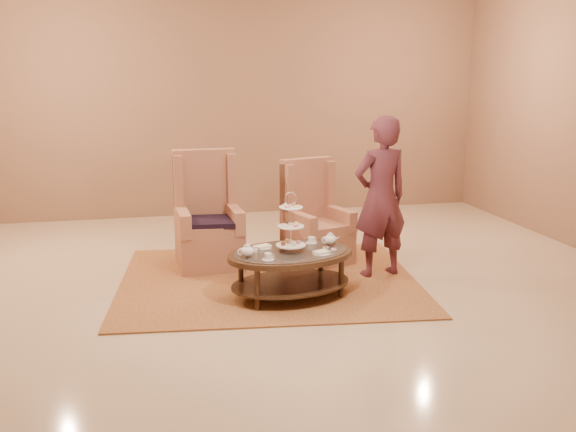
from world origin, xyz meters
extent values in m
plane|color=beige|center=(0.00, 0.00, 0.00)|extent=(8.00, 8.00, 0.00)
cube|color=beige|center=(0.00, 0.00, 0.00)|extent=(8.00, 8.00, 0.02)
cube|color=#8C654C|center=(0.00, 4.00, 1.75)|extent=(8.00, 0.04, 3.50)
cube|color=#B07A3E|center=(-0.10, 0.53, 0.01)|extent=(3.43, 2.96, 0.02)
cylinder|color=black|center=(-0.37, -0.35, 0.21)|extent=(0.06, 0.06, 0.42)
cylinder|color=black|center=(0.51, -0.18, 0.21)|extent=(0.06, 0.06, 0.42)
cylinder|color=black|center=(-0.46, 0.11, 0.21)|extent=(0.06, 0.06, 0.42)
cylinder|color=black|center=(0.42, 0.28, 0.21)|extent=(0.06, 0.06, 0.42)
cylinder|color=silver|center=(0.02, -0.04, 0.75)|extent=(0.01, 0.01, 0.53)
torus|color=silver|center=(0.02, -0.04, 1.01)|extent=(0.13, 0.03, 0.14)
cylinder|color=white|center=(0.02, -0.04, 0.55)|extent=(0.35, 0.35, 0.01)
cylinder|color=white|center=(0.02, -0.04, 0.74)|extent=(0.31, 0.31, 0.01)
cylinder|color=white|center=(0.02, -0.04, 0.93)|extent=(0.27, 0.27, 0.01)
cylinder|color=#C66678|center=(0.10, -0.02, 0.57)|extent=(0.05, 0.05, 0.03)
cylinder|color=tan|center=(0.01, 0.05, 0.57)|extent=(0.05, 0.05, 0.03)
cylinder|color=brown|center=(-0.06, -0.05, 0.57)|extent=(0.05, 0.05, 0.03)
cylinder|color=beige|center=(0.04, -0.12, 0.57)|extent=(0.05, 0.05, 0.03)
ellipsoid|color=tan|center=(0.09, 0.00, 0.76)|extent=(0.05, 0.05, 0.03)
ellipsoid|color=brown|center=(-0.01, 0.03, 0.76)|extent=(0.05, 0.05, 0.03)
ellipsoid|color=beige|center=(-0.04, -0.07, 0.76)|extent=(0.05, 0.05, 0.03)
ellipsoid|color=#C66678|center=(0.06, -0.10, 0.76)|extent=(0.05, 0.05, 0.03)
cube|color=brown|center=(0.07, 0.01, 0.94)|extent=(0.05, 0.04, 0.02)
cube|color=beige|center=(-0.02, 0.01, 0.94)|extent=(0.05, 0.04, 0.02)
cube|color=#C66678|center=(-0.02, -0.08, 0.94)|extent=(0.05, 0.04, 0.02)
cube|color=tan|center=(0.07, -0.08, 0.94)|extent=(0.05, 0.04, 0.02)
ellipsoid|color=white|center=(-0.43, -0.14, 0.54)|extent=(0.15, 0.15, 0.10)
cylinder|color=white|center=(-0.43, -0.14, 0.59)|extent=(0.07, 0.07, 0.01)
sphere|color=white|center=(-0.43, -0.14, 0.61)|extent=(0.02, 0.02, 0.02)
cone|color=white|center=(-0.35, -0.13, 0.55)|extent=(0.08, 0.04, 0.05)
torus|color=white|center=(-0.49, -0.16, 0.54)|extent=(0.07, 0.03, 0.07)
ellipsoid|color=white|center=(0.47, 0.11, 0.54)|extent=(0.15, 0.15, 0.10)
cylinder|color=white|center=(0.47, 0.11, 0.59)|extent=(0.07, 0.07, 0.01)
sphere|color=white|center=(0.47, 0.11, 0.61)|extent=(0.02, 0.02, 0.02)
cone|color=white|center=(0.55, 0.12, 0.55)|extent=(0.08, 0.04, 0.05)
torus|color=white|center=(0.41, 0.09, 0.54)|extent=(0.07, 0.03, 0.07)
cylinder|color=white|center=(-0.25, -0.28, 0.49)|extent=(0.14, 0.14, 0.01)
cylinder|color=white|center=(-0.25, -0.28, 0.52)|extent=(0.08, 0.08, 0.06)
torus|color=white|center=(-0.21, -0.28, 0.52)|extent=(0.04, 0.02, 0.04)
cylinder|color=white|center=(0.30, 0.21, 0.49)|extent=(0.14, 0.14, 0.01)
cylinder|color=white|center=(0.30, 0.21, 0.52)|extent=(0.08, 0.08, 0.06)
torus|color=white|center=(0.34, 0.22, 0.52)|extent=(0.04, 0.02, 0.04)
cylinder|color=white|center=(-0.22, 0.13, 0.49)|extent=(0.20, 0.20, 0.01)
cube|color=beige|center=(-0.22, 0.13, 0.50)|extent=(0.18, 0.16, 0.02)
cylinder|color=white|center=(0.29, -0.20, 0.49)|extent=(0.20, 0.20, 0.01)
cube|color=beige|center=(0.29, -0.20, 0.50)|extent=(0.18, 0.16, 0.02)
cylinder|color=white|center=(-0.33, 0.00, 0.52)|extent=(0.05, 0.05, 0.06)
cylinder|color=white|center=(0.45, -0.10, 0.49)|extent=(0.07, 0.07, 0.01)
cylinder|color=#C66678|center=(0.45, -0.10, 0.50)|extent=(0.05, 0.05, 0.01)
cylinder|color=white|center=(0.39, -0.02, 0.49)|extent=(0.07, 0.07, 0.01)
cylinder|color=brown|center=(0.39, -0.02, 0.50)|extent=(0.05, 0.05, 0.01)
cylinder|color=white|center=(-0.41, 0.08, 0.49)|extent=(0.07, 0.07, 0.01)
cylinder|color=beige|center=(-0.41, 0.08, 0.50)|extent=(0.05, 0.05, 0.01)
cube|color=#AE6F52|center=(-0.67, 1.18, 0.22)|extent=(0.75, 0.75, 0.43)
cube|color=#AE6F52|center=(-0.66, 1.13, 0.48)|extent=(0.64, 0.64, 0.10)
cube|color=#AE6F52|center=(-0.68, 1.48, 0.67)|extent=(0.73, 0.18, 1.34)
cube|color=#AE6F52|center=(-0.99, 1.42, 0.98)|extent=(0.11, 0.23, 0.62)
cube|color=#AE6F52|center=(-0.37, 1.45, 0.98)|extent=(0.11, 0.23, 0.62)
cube|color=#AE6F52|center=(-0.96, 1.11, 0.57)|extent=(0.15, 0.65, 0.27)
cube|color=#AE6F52|center=(-0.37, 1.14, 0.57)|extent=(0.15, 0.65, 0.27)
cube|color=black|center=(-0.66, 1.10, 0.56)|extent=(0.61, 0.57, 0.06)
cube|color=#AE6F52|center=(0.60, 1.09, 0.20)|extent=(0.82, 0.82, 0.39)
cube|color=#AE6F52|center=(0.62, 1.04, 0.44)|extent=(0.70, 0.70, 0.09)
cube|color=#AE6F52|center=(0.52, 1.35, 0.61)|extent=(0.66, 0.32, 1.22)
cube|color=#AE6F52|center=(0.27, 1.23, 0.89)|extent=(0.15, 0.22, 0.56)
cube|color=#AE6F52|center=(0.80, 1.40, 0.89)|extent=(0.15, 0.22, 0.56)
cube|color=#AE6F52|center=(0.36, 0.96, 0.51)|extent=(0.29, 0.60, 0.24)
cube|color=#AE6F52|center=(0.88, 1.13, 0.51)|extent=(0.29, 0.60, 0.24)
imported|color=#50222C|center=(1.13, 0.45, 0.89)|extent=(0.72, 0.54, 1.77)
camera|label=1|loc=(-1.32, -6.00, 2.23)|focal=40.00mm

